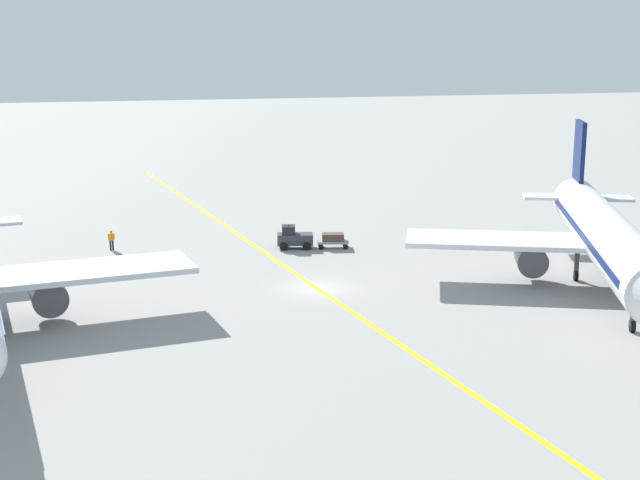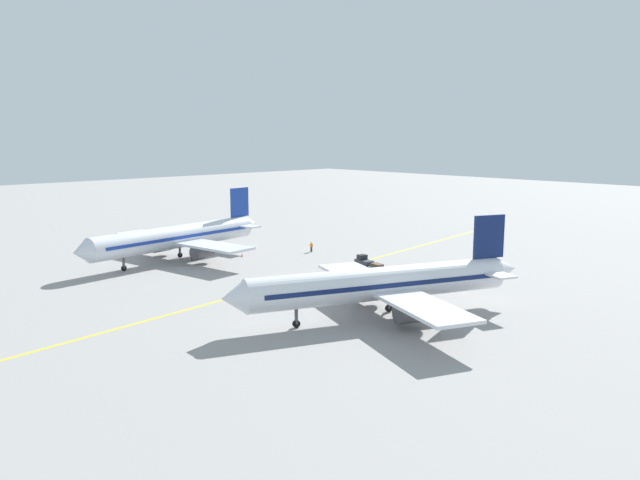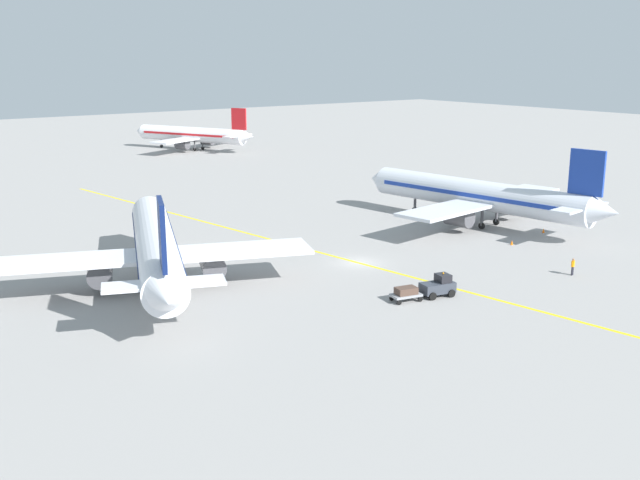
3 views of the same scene
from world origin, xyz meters
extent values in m
plane|color=gray|center=(0.00, 0.00, 0.00)|extent=(400.00, 400.00, 0.00)
cube|color=yellow|center=(0.00, 0.00, 0.00)|extent=(16.81, 118.93, 0.01)
cylinder|color=silver|center=(-19.67, 5.13, 3.80)|extent=(14.37, 29.23, 3.60)
cone|color=silver|center=(-13.72, 20.20, 3.80)|extent=(4.06, 3.49, 3.42)
cone|color=silver|center=(-25.73, -10.22, 4.10)|extent=(3.95, 3.91, 3.06)
cube|color=#0F1E51|center=(-19.67, 5.13, 3.95)|extent=(13.30, 26.45, 0.50)
cube|color=silver|center=(-20.04, 4.20, 3.08)|extent=(27.95, 15.12, 0.36)
cylinder|color=#4C4C51|center=(-24.69, 6.03, 1.83)|extent=(3.22, 3.78, 2.20)
cylinder|color=#4C4C51|center=(-15.39, 2.36, 1.83)|extent=(3.22, 3.78, 2.20)
cube|color=#0F1E51|center=(-24.81, -7.89, 8.10)|extent=(1.80, 3.85, 5.00)
cube|color=silver|center=(-24.63, -7.43, 4.20)|extent=(9.25, 5.54, 0.24)
cylinder|color=#4C4C51|center=(-16.14, 14.06, 1.40)|extent=(0.36, 0.36, 2.00)
cylinder|color=black|center=(-16.14, 14.06, 0.40)|extent=(0.55, 0.85, 0.80)
cylinder|color=#4C4C51|center=(-21.89, 3.86, 1.40)|extent=(0.36, 0.36, 2.00)
cylinder|color=black|center=(-21.89, 3.86, 0.40)|extent=(0.55, 0.85, 0.80)
cylinder|color=#4C4C51|center=(-18.91, 2.68, 1.40)|extent=(0.36, 0.36, 2.00)
cylinder|color=black|center=(-18.91, 2.68, 0.40)|extent=(0.55, 0.85, 0.80)
cylinder|color=silver|center=(22.92, 5.06, 3.80)|extent=(7.75, 30.21, 3.60)
cone|color=silver|center=(20.65, 21.10, 3.80)|extent=(3.72, 2.85, 3.42)
cone|color=silver|center=(25.22, -11.27, 4.10)|extent=(3.45, 3.40, 3.06)
cube|color=#193899|center=(22.92, 5.06, 3.95)|extent=(7.37, 27.24, 0.50)
cube|color=silver|center=(23.06, 4.07, 3.08)|extent=(28.45, 9.06, 0.36)
cylinder|color=#4C4C51|center=(18.10, 3.38, 1.83)|extent=(2.63, 3.48, 2.20)
cylinder|color=#4C4C51|center=(28.01, 4.77, 1.83)|extent=(2.63, 3.48, 2.20)
cube|color=#193899|center=(24.87, -8.80, 8.10)|extent=(0.91, 4.01, 5.00)
cube|color=silver|center=(24.80, -8.30, 4.20)|extent=(9.25, 3.63, 0.24)
cylinder|color=#4C4C51|center=(21.58, 14.57, 1.40)|extent=(0.36, 0.36, 2.00)
cylinder|color=black|center=(21.58, 14.57, 0.40)|extent=(0.39, 0.83, 0.80)
cylinder|color=#4C4C51|center=(21.61, 2.86, 1.40)|extent=(0.36, 0.36, 2.00)
cylinder|color=black|center=(21.61, 2.86, 0.40)|extent=(0.39, 0.83, 0.80)
cylinder|color=#4C4C51|center=(24.78, 3.31, 1.40)|extent=(0.36, 0.36, 2.00)
cylinder|color=black|center=(24.78, 3.31, 0.40)|extent=(0.39, 0.83, 0.80)
cylinder|color=white|center=(28.42, 92.99, 3.42)|extent=(14.60, 25.75, 3.24)
cone|color=white|center=(22.11, 106.14, 3.42)|extent=(3.71, 3.28, 3.08)
cone|color=white|center=(34.84, 79.60, 3.69)|extent=(3.65, 3.63, 2.75)
cube|color=red|center=(28.42, 92.99, 3.55)|extent=(13.47, 23.33, 0.45)
cube|color=white|center=(28.81, 92.18, 2.77)|extent=(24.75, 15.12, 0.32)
cylinder|color=#4C4C51|center=(24.75, 90.23, 1.65)|extent=(3.03, 3.45, 1.98)
cylinder|color=#4C4C51|center=(32.87, 94.13, 1.65)|extent=(3.03, 3.45, 1.98)
cube|color=red|center=(33.87, 81.63, 7.29)|extent=(1.85, 3.39, 4.50)
cube|color=white|center=(33.67, 82.04, 3.78)|extent=(8.24, 5.45, 0.22)
cylinder|color=#4C4C51|center=(24.68, 100.78, 1.26)|extent=(0.32, 0.32, 1.80)
cylinder|color=black|center=(24.68, 100.78, 0.36)|extent=(0.54, 0.76, 0.72)
cylinder|color=#4C4C51|center=(27.90, 90.74, 1.26)|extent=(0.32, 0.32, 1.80)
cylinder|color=black|center=(27.90, 90.74, 0.36)|extent=(0.54, 0.76, 0.72)
cylinder|color=#4C4C51|center=(30.50, 91.99, 1.26)|extent=(0.32, 0.32, 1.80)
cylinder|color=black|center=(30.50, 91.99, 0.36)|extent=(0.54, 0.76, 0.72)
cube|color=#333842|center=(-1.22, -12.45, 0.80)|extent=(3.24, 2.07, 0.90)
cube|color=black|center=(-0.68, -12.56, 1.60)|extent=(1.33, 1.47, 0.70)
sphere|color=orange|center=(-0.68, -12.56, 2.03)|extent=(0.16, 0.16, 0.16)
cylinder|color=black|center=(-0.12, -11.91, 0.35)|extent=(0.74, 0.39, 0.70)
cylinder|color=black|center=(-0.42, -13.38, 0.35)|extent=(0.74, 0.39, 0.70)
cylinder|color=black|center=(-2.03, -11.52, 0.35)|extent=(0.74, 0.39, 0.70)
cylinder|color=black|center=(-2.33, -12.99, 0.35)|extent=(0.74, 0.39, 0.70)
cube|color=gray|center=(-4.36, -11.81, 0.54)|extent=(2.83, 1.89, 0.20)
cube|color=#4C382D|center=(-4.36, -11.81, 0.94)|extent=(2.01, 1.46, 0.60)
cylinder|color=black|center=(-3.21, -11.40, 0.22)|extent=(0.46, 0.23, 0.44)
cylinder|color=black|center=(-3.47, -12.63, 0.22)|extent=(0.46, 0.23, 0.44)
cylinder|color=black|center=(-5.25, -10.98, 0.22)|extent=(0.46, 0.23, 0.44)
cylinder|color=black|center=(-5.50, -12.21, 0.22)|extent=(0.46, 0.23, 0.44)
cylinder|color=#23232D|center=(13.93, -15.54, 0.42)|extent=(0.16, 0.16, 0.85)
cylinder|color=#23232D|center=(13.74, -15.59, 0.42)|extent=(0.16, 0.16, 0.85)
cube|color=orange|center=(13.84, -15.57, 1.15)|extent=(0.40, 0.30, 0.60)
cylinder|color=orange|center=(14.07, -15.51, 1.15)|extent=(0.10, 0.10, 0.55)
cylinder|color=orange|center=(13.60, -15.63, 1.15)|extent=(0.10, 0.10, 0.55)
sphere|color=#9E7051|center=(13.84, -15.57, 1.57)|extent=(0.22, 0.22, 0.22)
cone|color=orange|center=(18.44, -4.41, 0.28)|extent=(0.32, 0.32, 0.55)
cone|color=orange|center=(26.10, -2.81, 0.28)|extent=(0.32, 0.32, 0.55)
camera|label=1|loc=(14.87, 59.10, 17.39)|focal=50.00mm
camera|label=2|loc=(-62.92, 54.80, 19.70)|focal=35.00mm
camera|label=3|loc=(-46.61, -56.77, 20.75)|focal=42.00mm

